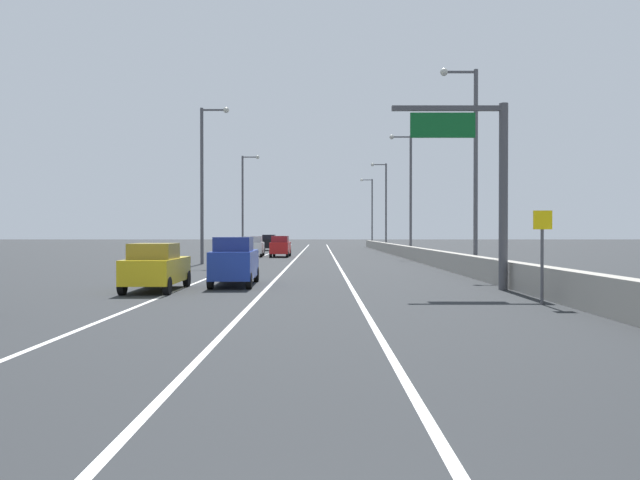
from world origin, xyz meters
The scene contains 19 objects.
ground_plane centered at (0.00, 64.00, 0.00)m, with size 320.00×320.00×0.00m, color #26282B.
lane_stripe_left centered at (-5.50, 55.00, 0.00)m, with size 0.16×130.00×0.00m, color silver.
lane_stripe_center centered at (-2.00, 55.00, 0.00)m, with size 0.16×130.00×0.00m, color silver.
lane_stripe_right centered at (1.50, 55.00, 0.00)m, with size 0.16×130.00×0.00m, color silver.
jersey_barrier_right centered at (8.17, 40.00, 0.55)m, with size 0.60×120.00×1.10m, color #9E998E.
overhead_sign_gantry centered at (6.83, 22.11, 4.73)m, with size 4.68×0.36×7.50m.
speed_advisory_sign centered at (7.27, 16.94, 1.76)m, with size 0.60×0.11×3.00m.
lamp_post_right_second centered at (8.75, 32.11, 6.56)m, with size 2.14×0.44×11.58m.
lamp_post_right_third centered at (8.53, 55.50, 6.56)m, with size 2.14×0.44×11.58m.
lamp_post_right_fourth centered at (8.71, 78.89, 6.56)m, with size 2.14×0.44×11.58m.
lamp_post_right_fifth centered at (8.85, 102.27, 6.56)m, with size 2.14×0.44×11.58m.
lamp_post_left_near centered at (-8.79, 14.72, 6.56)m, with size 2.14×0.44×11.58m.
lamp_post_left_mid centered at (-8.31, 42.79, 6.56)m, with size 2.14×0.44×11.58m.
lamp_post_left_far centered at (-8.84, 70.85, 6.56)m, with size 2.14×0.44×11.58m.
car_red_0 centered at (-3.61, 56.39, 1.00)m, with size 1.86×4.37×2.02m.
car_black_1 centered at (-6.51, 78.34, 1.04)m, with size 1.87×4.65×2.08m.
car_blue_2 centered at (-3.54, 24.20, 1.05)m, with size 1.91×4.84×2.11m.
car_white_3 centered at (-6.25, 57.16, 0.99)m, with size 2.01×4.60×1.99m.
car_yellow_4 centered at (-6.29, 21.66, 0.94)m, with size 1.94×4.50×1.88m.
Camera 1 is at (0.19, -2.65, 2.28)m, focal length 34.58 mm.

